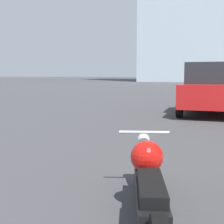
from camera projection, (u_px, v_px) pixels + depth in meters
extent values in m
cylinder|color=black|center=(143.00, 165.00, 4.04)|extent=(0.28, 0.58, 0.58)
cube|color=black|center=(148.00, 195.00, 2.99)|extent=(0.74, 1.60, 0.31)
sphere|color=red|center=(147.00, 157.00, 3.27)|extent=(0.35, 0.35, 0.35)
cube|color=black|center=(151.00, 187.00, 2.62)|extent=(0.44, 0.76, 0.10)
sphere|color=silver|center=(143.00, 139.00, 4.03)|extent=(0.16, 0.16, 0.16)
cylinder|color=silver|center=(144.00, 132.00, 3.87)|extent=(0.60, 0.23, 0.04)
cube|color=red|center=(208.00, 94.00, 11.55)|extent=(2.11, 4.30, 0.79)
cube|color=#23282D|center=(209.00, 73.00, 11.46)|extent=(1.70, 2.11, 0.76)
cylinder|color=black|center=(186.00, 101.00, 13.10)|extent=(0.24, 0.71, 0.70)
cylinder|color=black|center=(180.00, 107.00, 10.65)|extent=(0.24, 0.71, 0.70)
cube|color=silver|center=(222.00, 86.00, 21.97)|extent=(2.04, 4.43, 0.61)
cube|color=#23282D|center=(222.00, 77.00, 21.89)|extent=(1.61, 2.18, 0.70)
cylinder|color=black|center=(210.00, 89.00, 23.50)|extent=(0.26, 0.73, 0.72)
cylinder|color=black|center=(210.00, 91.00, 20.97)|extent=(0.26, 0.73, 0.72)
cube|color=black|center=(224.00, 83.00, 33.32)|extent=(2.30, 4.69, 0.65)
cylinder|color=black|center=(215.00, 85.00, 34.96)|extent=(0.25, 0.62, 0.60)
cylinder|color=black|center=(216.00, 86.00, 32.28)|extent=(0.25, 0.62, 0.60)
cylinder|color=black|center=(222.00, 83.00, 44.78)|extent=(0.24, 0.70, 0.69)
cylinder|color=black|center=(220.00, 83.00, 42.48)|extent=(0.24, 0.70, 0.69)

